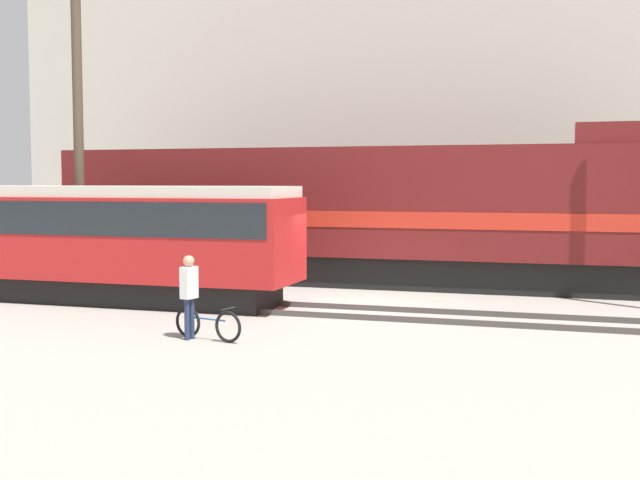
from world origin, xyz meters
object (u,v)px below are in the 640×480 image
object	(u,v)px
person	(189,288)
utility_pole_center	(79,141)
streetcar	(122,236)
bicycle	(208,324)
freight_locomotive	(355,213)

from	to	relation	value
person	utility_pole_center	size ratio (longest dim) A/B	0.19
streetcar	bicycle	size ratio (longest dim) A/B	5.74
freight_locomotive	utility_pole_center	world-z (taller)	utility_pole_center
freight_locomotive	person	bearing A→B (deg)	-95.62
bicycle	person	xyz separation A→B (m)	(-0.40, -0.05, 0.77)
freight_locomotive	person	size ratio (longest dim) A/B	11.03
streetcar	utility_pole_center	world-z (taller)	utility_pole_center
utility_pole_center	freight_locomotive	bearing A→B (deg)	19.22
person	bicycle	bearing A→B (deg)	7.28
freight_locomotive	person	distance (m)	10.14
freight_locomotive	person	world-z (taller)	freight_locomotive
freight_locomotive	streetcar	distance (m)	7.79
freight_locomotive	utility_pole_center	size ratio (longest dim) A/B	2.13
streetcar	bicycle	xyz separation A→B (m)	(4.51, -4.09, -1.52)
freight_locomotive	streetcar	bearing A→B (deg)	-130.94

